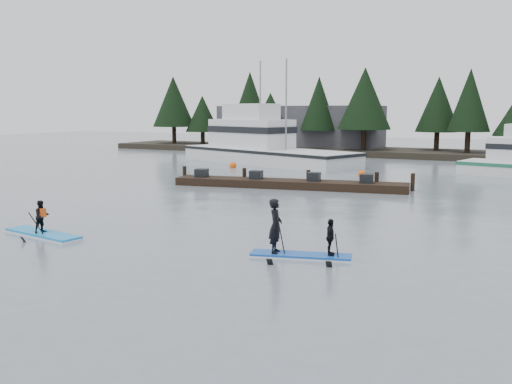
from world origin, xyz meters
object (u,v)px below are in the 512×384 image
at_px(floating_dock, 289,184).
at_px(paddleboard_solo, 42,226).
at_px(paddleboard_duo, 295,237).
at_px(fishing_boat_large, 263,154).

xyz_separation_m(floating_dock, paddleboard_solo, (-2.72, -15.90, 0.13)).
bearing_deg(floating_dock, paddleboard_solo, -109.91).
xyz_separation_m(paddleboard_solo, paddleboard_duo, (9.36, 1.41, 0.28)).
bearing_deg(paddleboard_duo, fishing_boat_large, 102.98).
distance_m(paddleboard_solo, paddleboard_duo, 9.47).
height_order(fishing_boat_large, paddleboard_duo, fishing_boat_large).
bearing_deg(fishing_boat_large, floating_dock, -38.22).
relative_size(floating_dock, paddleboard_solo, 3.82).
height_order(floating_dock, paddleboard_duo, paddleboard_duo).
distance_m(fishing_boat_large, paddleboard_duo, 31.89).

